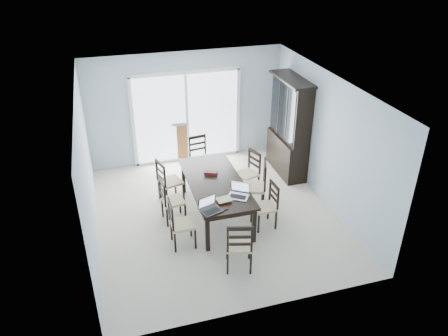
{
  "coord_description": "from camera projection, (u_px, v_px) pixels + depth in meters",
  "views": [
    {
      "loc": [
        -1.83,
        -6.8,
        4.89
      ],
      "look_at": [
        0.17,
        0.0,
        1.01
      ],
      "focal_mm": 35.0,
      "sensor_mm": 36.0,
      "label": 1
    }
  ],
  "objects": [
    {
      "name": "book_stack",
      "position": [
        224.0,
        200.0,
        7.56
      ],
      "size": [
        0.29,
        0.24,
        0.04
      ],
      "rotation": [
        0.0,
        0.0,
        0.0
      ],
      "color": "maroon",
      "rests_on": "dining_table"
    },
    {
      "name": "laptop_dark",
      "position": [
        212.0,
        209.0,
        7.26
      ],
      "size": [
        0.41,
        0.34,
        0.24
      ],
      "rotation": [
        0.0,
        0.0,
        0.34
      ],
      "color": "black",
      "rests_on": "dining_table"
    },
    {
      "name": "floor",
      "position": [
        216.0,
        214.0,
        8.52
      ],
      "size": [
        5.0,
        5.0,
        0.0
      ],
      "primitive_type": "plane",
      "color": "beige",
      "rests_on": "ground"
    },
    {
      "name": "sliding_door",
      "position": [
        187.0,
        117.0,
        10.09
      ],
      "size": [
        2.52,
        0.05,
        2.18
      ],
      "color": "silver",
      "rests_on": "floor"
    },
    {
      "name": "cell_phone",
      "position": [
        225.0,
        209.0,
        7.34
      ],
      "size": [
        0.11,
        0.05,
        0.01
      ],
      "primitive_type": "cube",
      "rotation": [
        0.0,
        0.0,
        -0.01
      ],
      "color": "black",
      "rests_on": "dining_table"
    },
    {
      "name": "back_wall",
      "position": [
        186.0,
        108.0,
        10.0
      ],
      "size": [
        4.5,
        0.02,
        2.6
      ],
      "primitive_type": "cube",
      "color": "#A8BCC9",
      "rests_on": "floor"
    },
    {
      "name": "wall_left",
      "position": [
        86.0,
        172.0,
        7.34
      ],
      "size": [
        0.02,
        5.0,
        2.6
      ],
      "primitive_type": "cube",
      "color": "#A8BCC9",
      "rests_on": "floor"
    },
    {
      "name": "chair_right_near",
      "position": [
        269.0,
        201.0,
        7.97
      ],
      "size": [
        0.41,
        0.4,
        1.02
      ],
      "rotation": [
        0.0,
        0.0,
        1.62
      ],
      "color": "black",
      "rests_on": "floor"
    },
    {
      "name": "chair_left_far",
      "position": [
        166.0,
        177.0,
        8.65
      ],
      "size": [
        0.52,
        0.51,
        1.09
      ],
      "rotation": [
        0.0,
        0.0,
        -1.3
      ],
      "color": "black",
      "rests_on": "floor"
    },
    {
      "name": "chair_right_far",
      "position": [
        250.0,
        167.0,
        9.04
      ],
      "size": [
        0.51,
        0.51,
        1.06
      ],
      "rotation": [
        0.0,
        0.0,
        1.89
      ],
      "color": "black",
      "rests_on": "floor"
    },
    {
      "name": "chair_end_far",
      "position": [
        199.0,
        152.0,
        9.61
      ],
      "size": [
        0.47,
        0.48,
        1.09
      ],
      "rotation": [
        0.0,
        0.0,
        3.29
      ],
      "color": "black",
      "rests_on": "floor"
    },
    {
      "name": "chair_right_mid",
      "position": [
        258.0,
        181.0,
        8.42
      ],
      "size": [
        0.59,
        0.58,
        1.2
      ],
      "rotation": [
        0.0,
        0.0,
        1.23
      ],
      "color": "black",
      "rests_on": "floor"
    },
    {
      "name": "laptop_silver",
      "position": [
        238.0,
        194.0,
        7.65
      ],
      "size": [
        0.43,
        0.4,
        0.24
      ],
      "rotation": [
        0.0,
        0.0,
        -0.58
      ],
      "color": "#B9B9BC",
      "rests_on": "dining_table"
    },
    {
      "name": "chair_left_mid",
      "position": [
        168.0,
        196.0,
        8.08
      ],
      "size": [
        0.44,
        0.43,
        1.04
      ],
      "rotation": [
        0.0,
        0.0,
        -1.48
      ],
      "color": "black",
      "rests_on": "floor"
    },
    {
      "name": "dining_table",
      "position": [
        215.0,
        185.0,
        8.2
      ],
      "size": [
        1.0,
        2.2,
        0.75
      ],
      "color": "black",
      "rests_on": "floor"
    },
    {
      "name": "chair_left_near",
      "position": [
        177.0,
        219.0,
        7.44
      ],
      "size": [
        0.4,
        0.39,
        1.04
      ],
      "rotation": [
        0.0,
        0.0,
        -1.57
      ],
      "color": "black",
      "rests_on": "floor"
    },
    {
      "name": "china_hutch",
      "position": [
        289.0,
        128.0,
        9.56
      ],
      "size": [
        0.5,
        1.38,
        2.2
      ],
      "color": "black",
      "rests_on": "floor"
    },
    {
      "name": "hot_tub",
      "position": [
        152.0,
        129.0,
        10.97
      ],
      "size": [
        2.17,
        2.03,
        0.96
      ],
      "rotation": [
        0.0,
        0.0,
        -0.23
      ],
      "color": "brown",
      "rests_on": "balcony"
    },
    {
      "name": "railing",
      "position": [
        172.0,
        109.0,
        12.05
      ],
      "size": [
        4.5,
        0.06,
        1.1
      ],
      "primitive_type": "cube",
      "color": "#99999E",
      "rests_on": "balcony"
    },
    {
      "name": "ceiling",
      "position": [
        214.0,
        86.0,
        7.27
      ],
      "size": [
        5.0,
        5.0,
        0.0
      ],
      "primitive_type": "plane",
      "rotation": [
        3.14,
        0.0,
        0.0
      ],
      "color": "white",
      "rests_on": "back_wall"
    },
    {
      "name": "balcony",
      "position": [
        180.0,
        143.0,
        11.49
      ],
      "size": [
        4.5,
        2.0,
        0.1
      ],
      "primitive_type": "cube",
      "color": "gray",
      "rests_on": "ground"
    },
    {
      "name": "wall_right",
      "position": [
        327.0,
        140.0,
        8.46
      ],
      "size": [
        0.02,
        5.0,
        2.6
      ],
      "primitive_type": "cube",
      "color": "#A8BCC9",
      "rests_on": "floor"
    },
    {
      "name": "chair_end_near",
      "position": [
        239.0,
        242.0,
        6.86
      ],
      "size": [
        0.51,
        0.51,
        1.09
      ],
      "rotation": [
        0.0,
        0.0,
        -0.27
      ],
      "color": "black",
      "rests_on": "floor"
    },
    {
      "name": "game_box",
      "position": [
        211.0,
        173.0,
        8.39
      ],
      "size": [
        0.28,
        0.21,
        0.06
      ],
      "primitive_type": "cube",
      "rotation": [
        0.0,
        0.0,
        -0.41
      ],
      "color": "#44120D",
      "rests_on": "dining_table"
    }
  ]
}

